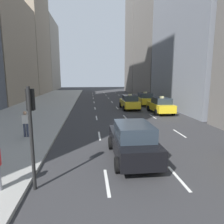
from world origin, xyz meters
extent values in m
cube|color=#9E9E99|center=(-7.00, 27.00, 0.07)|extent=(8.00, 66.00, 0.15)
cube|color=white|center=(-0.20, 8.00, 0.01)|extent=(0.12, 2.00, 0.01)
cube|color=white|center=(-0.20, 14.00, 0.01)|extent=(0.12, 2.00, 0.01)
cube|color=white|center=(-0.20, 20.00, 0.01)|extent=(0.12, 2.00, 0.01)
cube|color=white|center=(-0.20, 26.00, 0.01)|extent=(0.12, 2.00, 0.01)
cube|color=white|center=(-0.20, 32.00, 0.01)|extent=(0.12, 2.00, 0.01)
cube|color=white|center=(-0.20, 38.00, 0.01)|extent=(0.12, 2.00, 0.01)
cube|color=white|center=(-0.20, 44.00, 0.01)|extent=(0.12, 2.00, 0.01)
cube|color=white|center=(-0.20, 50.00, 0.01)|extent=(0.12, 2.00, 0.01)
cube|color=white|center=(2.60, 8.00, 0.01)|extent=(0.12, 2.00, 0.01)
cube|color=white|center=(2.60, 14.00, 0.01)|extent=(0.12, 2.00, 0.01)
cube|color=white|center=(2.60, 20.00, 0.01)|extent=(0.12, 2.00, 0.01)
cube|color=white|center=(2.60, 26.00, 0.01)|extent=(0.12, 2.00, 0.01)
cube|color=white|center=(2.60, 32.00, 0.01)|extent=(0.12, 2.00, 0.01)
cube|color=white|center=(2.60, 38.00, 0.01)|extent=(0.12, 2.00, 0.01)
cube|color=white|center=(2.60, 44.00, 0.01)|extent=(0.12, 2.00, 0.01)
cube|color=white|center=(2.60, 50.00, 0.01)|extent=(0.12, 2.00, 0.01)
cube|color=white|center=(5.40, 14.00, 0.01)|extent=(0.12, 2.00, 0.01)
cube|color=white|center=(5.40, 20.00, 0.01)|extent=(0.12, 2.00, 0.01)
cube|color=white|center=(5.40, 26.00, 0.01)|extent=(0.12, 2.00, 0.01)
cube|color=white|center=(5.40, 32.00, 0.01)|extent=(0.12, 2.00, 0.01)
cube|color=white|center=(5.40, 38.00, 0.01)|extent=(0.12, 2.00, 0.01)
cube|color=white|center=(5.40, 44.00, 0.01)|extent=(0.12, 2.00, 0.01)
cube|color=white|center=(5.40, 50.00, 0.01)|extent=(0.12, 2.00, 0.01)
cube|color=gray|center=(-14.00, 35.00, 7.99)|extent=(6.00, 15.59, 15.97)
cube|color=gray|center=(-14.00, 50.20, 17.12)|extent=(6.00, 14.18, 34.25)
cube|color=gray|center=(-14.00, 65.59, 10.30)|extent=(6.00, 16.03, 20.60)
cube|color=gray|center=(12.00, 24.98, 9.97)|extent=(6.00, 15.42, 19.93)
cube|color=slate|center=(12.00, 39.92, 13.59)|extent=(6.00, 13.84, 27.17)
cube|color=slate|center=(12.00, 52.49, 14.07)|extent=(6.00, 10.55, 28.15)
cube|color=yellow|center=(6.80, 28.30, 0.71)|extent=(1.80, 4.40, 0.76)
cube|color=#28333D|center=(6.80, 28.04, 1.41)|extent=(1.58, 2.29, 0.64)
cube|color=#F2E599|center=(6.80, 28.04, 1.80)|extent=(0.44, 0.20, 0.14)
cylinder|color=black|center=(5.90, 29.66, 0.33)|extent=(0.22, 0.66, 0.66)
cylinder|color=black|center=(7.70, 29.66, 0.33)|extent=(0.22, 0.66, 0.66)
cylinder|color=black|center=(5.90, 26.94, 0.33)|extent=(0.22, 0.66, 0.66)
cylinder|color=black|center=(7.70, 26.94, 0.33)|extent=(0.22, 0.66, 0.66)
cube|color=yellow|center=(6.80, 21.86, 0.71)|extent=(1.80, 4.40, 0.76)
cube|color=#28333D|center=(6.80, 21.59, 1.41)|extent=(1.58, 2.29, 0.64)
cube|color=#F2E599|center=(6.80, 21.59, 1.80)|extent=(0.44, 0.20, 0.14)
cylinder|color=black|center=(5.90, 23.22, 0.33)|extent=(0.22, 0.66, 0.66)
cylinder|color=black|center=(7.70, 23.22, 0.33)|extent=(0.22, 0.66, 0.66)
cylinder|color=black|center=(5.90, 20.49, 0.33)|extent=(0.22, 0.66, 0.66)
cylinder|color=black|center=(7.70, 20.49, 0.33)|extent=(0.22, 0.66, 0.66)
cube|color=yellow|center=(4.00, 25.00, 0.71)|extent=(1.80, 4.40, 0.76)
cube|color=#28333D|center=(4.00, 24.74, 1.41)|extent=(1.58, 2.29, 0.64)
cube|color=#F2E599|center=(4.00, 24.74, 1.80)|extent=(0.44, 0.20, 0.14)
cylinder|color=black|center=(3.10, 26.37, 0.33)|extent=(0.22, 0.66, 0.66)
cylinder|color=black|center=(4.90, 26.37, 0.33)|extent=(0.22, 0.66, 0.66)
cylinder|color=black|center=(3.10, 23.64, 0.33)|extent=(0.22, 0.66, 0.66)
cylinder|color=black|center=(4.90, 23.64, 0.33)|extent=(0.22, 0.66, 0.66)
cube|color=black|center=(1.20, 10.11, 0.74)|extent=(1.80, 4.45, 0.81)
cube|color=#28333D|center=(1.20, 9.84, 1.46)|extent=(1.58, 2.32, 0.64)
cylinder|color=black|center=(0.30, 11.49, 0.33)|extent=(0.22, 0.66, 0.66)
cylinder|color=black|center=(2.10, 11.49, 0.33)|extent=(0.22, 0.66, 0.66)
cylinder|color=black|center=(0.30, 8.73, 0.33)|extent=(0.22, 0.66, 0.66)
cylinder|color=black|center=(2.10, 8.73, 0.33)|extent=(0.22, 0.66, 0.66)
cylinder|color=#383D51|center=(-4.94, 13.85, 0.58)|extent=(0.14, 0.14, 0.86)
cylinder|color=#383D51|center=(-4.76, 13.85, 0.58)|extent=(0.14, 0.14, 0.86)
cube|color=silver|center=(-4.85, 13.85, 1.29)|extent=(0.36, 0.22, 0.56)
sphere|color=tan|center=(-4.85, 13.85, 1.69)|extent=(0.22, 0.22, 0.22)
cylinder|color=black|center=(-2.75, 7.79, 1.80)|extent=(0.12, 0.12, 3.60)
cube|color=black|center=(-2.75, 7.97, 3.15)|extent=(0.24, 0.20, 0.72)
sphere|color=red|center=(-2.75, 8.08, 3.38)|extent=(0.14, 0.14, 0.14)
sphere|color=#4C3F14|center=(-2.75, 8.08, 3.15)|extent=(0.14, 0.14, 0.14)
sphere|color=#198C2D|center=(-2.75, 8.08, 2.92)|extent=(0.14, 0.14, 0.14)
camera|label=1|loc=(-0.76, 1.09, 3.90)|focal=32.00mm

